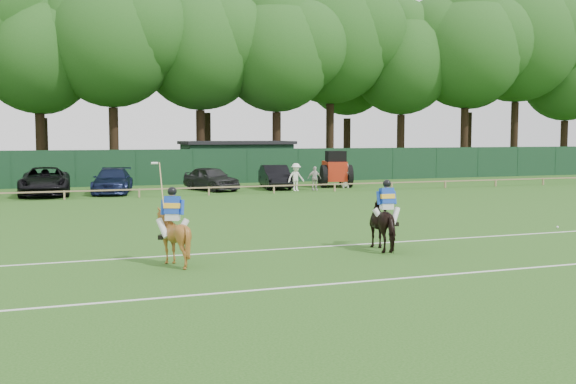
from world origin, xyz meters
name	(u,v)px	position (x,y,z in m)	size (l,w,h in m)	color
ground	(305,242)	(0.00, 0.00, 0.00)	(160.00, 160.00, 0.00)	#1E4C14
horse_dark	(386,224)	(1.81, -2.21, 0.79)	(0.85, 1.87, 1.58)	black
horse_chestnut	(173,237)	(-4.74, -2.37, 0.77)	(1.24, 1.39, 1.53)	brown
suv_black	(45,181)	(-7.97, 21.14, 0.82)	(2.72, 5.89, 1.64)	black
sedan_navy	(113,181)	(-4.14, 21.21, 0.75)	(2.11, 5.20, 1.51)	#121A39
hatch_grey	(211,178)	(1.94, 21.36, 0.76)	(1.79, 4.46, 1.52)	#2E2D30
estate_black	(275,177)	(6.29, 21.51, 0.76)	(1.61, 4.62, 1.52)	black
spectator_left	(296,177)	(6.83, 19.10, 0.87)	(1.12, 0.65, 1.74)	white
spectator_mid	(314,178)	(8.10, 19.14, 0.76)	(0.89, 0.37, 1.52)	beige
spectator_right	(345,175)	(10.85, 20.41, 0.82)	(0.80, 0.52, 1.65)	white
rider_dark	(387,201)	(1.81, -2.22, 1.51)	(0.94, 0.39, 1.41)	silver
rider_chestnut	(172,211)	(-4.75, -2.38, 1.48)	(0.90, 0.78, 2.05)	silver
polo_ball	(557,227)	(10.16, -0.13, 0.04)	(0.09, 0.09, 0.09)	silver
pitch_lines	(350,261)	(0.00, -3.50, 0.01)	(60.00, 5.10, 0.01)	silver
pitch_rail	(192,188)	(0.00, 18.00, 0.45)	(62.10, 0.10, 0.50)	#997F5B
perimeter_fence	(165,167)	(0.00, 27.00, 1.25)	(92.08, 0.08, 2.50)	#14351E
utility_shed	(236,160)	(6.00, 30.00, 1.54)	(8.40, 4.40, 3.04)	#14331E
tree_row	(174,178)	(2.00, 35.00, 0.00)	(96.00, 12.00, 21.00)	#26561C
tractor	(335,170)	(10.49, 21.35, 1.15)	(2.51, 3.24, 2.44)	#B62610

